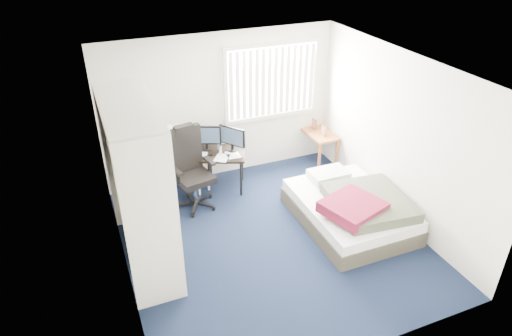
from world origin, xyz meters
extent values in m
plane|color=black|center=(0.00, 0.00, 0.00)|extent=(4.20, 4.20, 0.00)
plane|color=silver|center=(0.00, 2.10, 1.25)|extent=(4.00, 0.00, 4.00)
plane|color=silver|center=(0.00, -2.10, 1.25)|extent=(4.00, 0.00, 4.00)
plane|color=silver|center=(-2.00, 0.00, 1.25)|extent=(0.00, 4.20, 4.20)
plane|color=silver|center=(2.00, 0.00, 1.25)|extent=(0.00, 4.20, 4.20)
plane|color=white|center=(0.00, 0.00, 2.50)|extent=(4.20, 4.20, 0.00)
cube|color=white|center=(0.90, 2.08, 1.60)|extent=(1.60, 0.02, 1.20)
cube|color=beige|center=(0.90, 2.05, 2.23)|extent=(1.72, 0.06, 0.06)
cube|color=beige|center=(0.90, 2.05, 0.97)|extent=(1.72, 0.06, 0.06)
cube|color=white|center=(0.90, 2.02, 1.60)|extent=(1.60, 0.04, 1.16)
cube|color=beige|center=(-1.70, -0.60, 1.10)|extent=(0.60, 0.04, 2.20)
cube|color=beige|center=(-1.70, 1.20, 1.10)|extent=(0.60, 0.04, 2.20)
cube|color=beige|center=(-1.70, 0.30, 2.20)|extent=(0.60, 1.80, 0.04)
cube|color=beige|center=(-1.70, 0.30, 1.82)|extent=(0.56, 1.74, 0.03)
cylinder|color=silver|center=(-1.70, 0.30, 1.70)|extent=(0.03, 1.72, 0.03)
cube|color=#26262B|center=(-1.70, 0.20, 1.25)|extent=(0.38, 1.10, 0.90)
cube|color=beige|center=(-1.38, 0.75, 1.10)|extent=(0.03, 0.90, 2.20)
cube|color=white|center=(-1.70, -0.15, 1.96)|extent=(0.38, 0.30, 0.24)
cube|color=gray|center=(-1.70, 0.35, 1.95)|extent=(0.34, 0.28, 0.22)
cube|color=black|center=(-0.45, 1.73, 0.65)|extent=(1.49, 1.11, 0.04)
cylinder|color=black|center=(-1.11, 1.74, 0.31)|extent=(0.04, 0.04, 0.63)
cylinder|color=black|center=(-0.91, 2.20, 0.31)|extent=(0.04, 0.04, 0.63)
cylinder|color=black|center=(0.02, 1.26, 0.31)|extent=(0.04, 0.04, 0.63)
cylinder|color=black|center=(0.22, 1.72, 0.31)|extent=(0.04, 0.04, 0.63)
cube|color=white|center=(-0.80, 2.00, 0.95)|extent=(0.47, 0.22, 0.36)
cube|color=white|center=(-0.80, 2.00, 0.95)|extent=(0.42, 0.18, 0.31)
cube|color=black|center=(-0.36, 1.81, 0.93)|extent=(0.45, 0.22, 0.32)
cube|color=#1E2838|center=(-0.36, 1.81, 0.93)|extent=(0.40, 0.17, 0.27)
cube|color=black|center=(0.01, 1.61, 0.93)|extent=(0.45, 0.22, 0.32)
cube|color=#1E2838|center=(0.01, 1.61, 0.93)|extent=(0.40, 0.17, 0.27)
cube|color=white|center=(-0.61, 1.70, 0.67)|extent=(0.42, 0.29, 0.02)
cube|color=black|center=(-0.36, 1.59, 0.68)|extent=(0.09, 0.12, 0.02)
cylinder|color=silver|center=(-0.22, 1.58, 0.75)|extent=(0.08, 0.08, 0.16)
cube|color=white|center=(-0.45, 1.73, 0.67)|extent=(0.39, 0.37, 0.00)
cube|color=black|center=(-0.76, 1.24, 0.06)|extent=(0.74, 0.74, 0.12)
cylinder|color=silver|center=(-0.76, 1.24, 0.28)|extent=(0.06, 0.06, 0.41)
cube|color=black|center=(-0.76, 1.24, 0.52)|extent=(0.61, 0.61, 0.10)
cube|color=black|center=(-0.81, 1.47, 0.93)|extent=(0.53, 0.21, 0.72)
cube|color=black|center=(-0.81, 1.47, 1.24)|extent=(0.33, 0.19, 0.17)
cube|color=black|center=(-1.03, 1.18, 0.73)|extent=(0.13, 0.30, 0.04)
cube|color=black|center=(-0.48, 1.29, 0.73)|extent=(0.13, 0.30, 0.04)
cube|color=white|center=(-0.55, 1.64, 0.21)|extent=(0.34, 0.32, 0.03)
cylinder|color=white|center=(-0.62, 1.53, 0.10)|extent=(0.03, 0.03, 0.20)
cylinder|color=white|center=(-0.68, 1.67, 0.10)|extent=(0.03, 0.03, 0.20)
cylinder|color=white|center=(-0.43, 1.61, 0.10)|extent=(0.03, 0.03, 0.20)
cylinder|color=white|center=(-0.49, 1.75, 0.10)|extent=(0.03, 0.03, 0.20)
cube|color=brown|center=(1.75, 1.85, 0.58)|extent=(0.46, 0.89, 0.04)
cube|color=brown|center=(1.58, 1.45, 0.28)|extent=(0.04, 0.04, 0.56)
cube|color=brown|center=(1.56, 2.24, 0.28)|extent=(0.04, 0.04, 0.56)
cube|color=brown|center=(1.94, 1.46, 0.28)|extent=(0.04, 0.04, 0.56)
cube|color=brown|center=(1.92, 2.25, 0.28)|extent=(0.04, 0.04, 0.56)
cube|color=brown|center=(1.76, 1.65, 0.69)|extent=(0.02, 0.14, 0.18)
cube|color=brown|center=(1.75, 1.98, 0.69)|extent=(0.02, 0.14, 0.18)
cube|color=#383328|center=(1.25, -0.06, 0.12)|extent=(1.40, 1.86, 0.24)
cube|color=white|center=(1.25, -0.06, 0.32)|extent=(1.36, 1.82, 0.17)
cube|color=silver|center=(1.25, 0.59, 0.47)|extent=(0.60, 0.40, 0.14)
cube|color=#383A2C|center=(1.40, -0.31, 0.46)|extent=(1.16, 1.26, 0.18)
cube|color=#560E1C|center=(1.05, -0.41, 0.54)|extent=(0.93, 0.89, 0.16)
cube|color=#A48152|center=(-1.65, 0.23, 0.14)|extent=(0.45, 0.39, 0.28)
camera|label=1|loc=(-2.18, -4.72, 4.14)|focal=32.00mm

